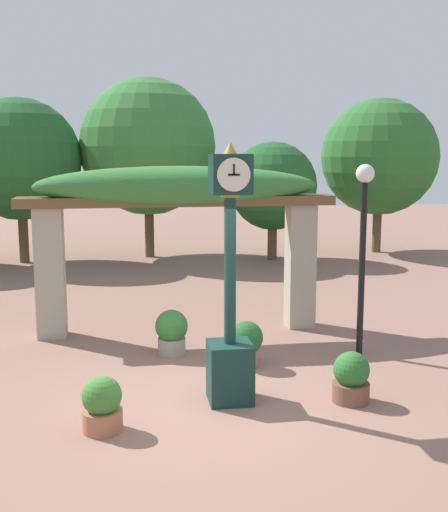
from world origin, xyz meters
TOP-DOWN VIEW (x-y plane):
  - ground_plane at (0.00, 0.00)m, footprint 60.00×60.00m
  - pedestal_clock at (0.36, 0.10)m, footprint 0.56×0.56m
  - pergola at (0.00, 3.50)m, footprint 5.54×1.08m
  - potted_plant_near_left at (-1.24, -0.57)m, footprint 0.46×0.46m
  - potted_plant_near_right at (-0.24, 2.17)m, footprint 0.52×0.52m
  - potted_plant_far_left at (0.83, 1.39)m, footprint 0.49×0.49m
  - potted_plant_far_right at (1.90, -0.17)m, footprint 0.48×0.48m
  - lamp_post at (2.72, 1.70)m, footprint 0.29×0.29m
  - tree_line at (-0.37, 11.65)m, footprint 17.70×4.68m

SIDE VIEW (x-z plane):
  - ground_plane at x=0.00m, z-range 0.00..0.00m
  - potted_plant_near_left at x=-1.24m, z-range -0.01..0.65m
  - potted_plant_far_right at x=1.90m, z-range -0.01..0.65m
  - potted_plant_near_right at x=-0.24m, z-range 0.01..0.73m
  - potted_plant_far_left at x=0.83m, z-range 0.04..0.73m
  - pedestal_clock at x=0.36m, z-range -0.33..2.98m
  - lamp_post at x=2.72m, z-range 0.55..3.56m
  - pergola at x=0.00m, z-range 0.81..3.77m
  - tree_line at x=-0.37m, z-range 0.26..5.67m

